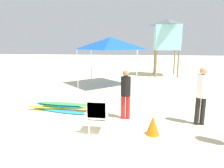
# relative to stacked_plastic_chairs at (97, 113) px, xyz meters

# --- Properties ---
(ground) EXTENTS (80.00, 80.00, 0.00)m
(ground) POSITION_rel_stacked_plastic_chairs_xyz_m (-0.68, -1.40, -0.60)
(ground) COLOR beige
(stacked_plastic_chairs) EXTENTS (0.48, 0.48, 1.02)m
(stacked_plastic_chairs) POSITION_rel_stacked_plastic_chairs_xyz_m (0.00, 0.00, 0.00)
(stacked_plastic_chairs) COLOR white
(stacked_plastic_chairs) RESTS_ON ground
(surfboard_pile) EXTENTS (2.54, 0.76, 0.32)m
(surfboard_pile) POSITION_rel_stacked_plastic_chairs_xyz_m (-1.73, 1.66, -0.44)
(surfboard_pile) COLOR #268CCC
(surfboard_pile) RESTS_ON ground
(lifeguard_near_center) EXTENTS (0.32, 0.32, 1.61)m
(lifeguard_near_center) POSITION_rel_stacked_plastic_chairs_xyz_m (0.67, 1.23, 0.32)
(lifeguard_near_center) COLOR red
(lifeguard_near_center) RESTS_ON ground
(lifeguard_near_right) EXTENTS (0.32, 0.32, 1.78)m
(lifeguard_near_right) POSITION_rel_stacked_plastic_chairs_xyz_m (2.94, 1.04, 0.42)
(lifeguard_near_right) COLOR black
(lifeguard_near_right) RESTS_ON ground
(popup_canopy) EXTENTS (3.11, 3.11, 2.80)m
(popup_canopy) POSITION_rel_stacked_plastic_chairs_xyz_m (-0.57, 6.47, 1.85)
(popup_canopy) COLOR #B2B2B7
(popup_canopy) RESTS_ON ground
(lifeguard_tower) EXTENTS (1.98, 1.98, 4.22)m
(lifeguard_tower) POSITION_rel_stacked_plastic_chairs_xyz_m (3.10, 10.57, 2.49)
(lifeguard_tower) COLOR olive
(lifeguard_tower) RESTS_ON ground
(traffic_cone_near) EXTENTS (0.37, 0.37, 0.53)m
(traffic_cone_near) POSITION_rel_stacked_plastic_chairs_xyz_m (1.49, 0.15, -0.34)
(traffic_cone_near) COLOR orange
(traffic_cone_near) RESTS_ON ground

